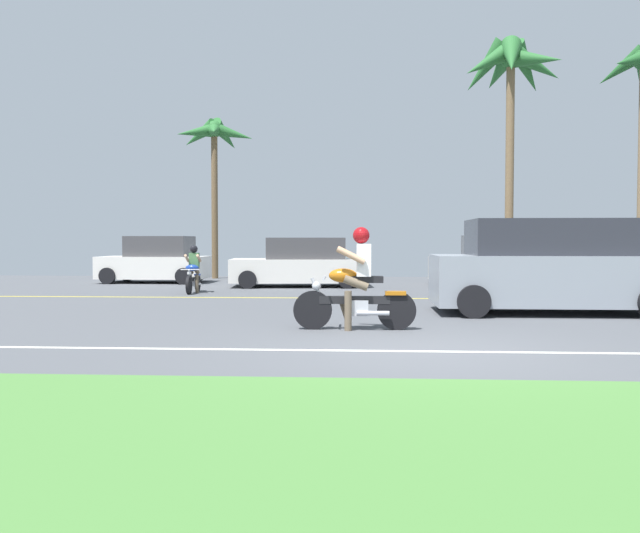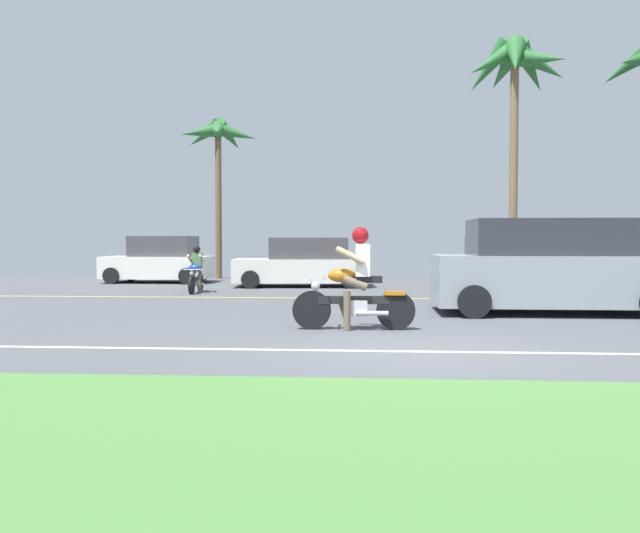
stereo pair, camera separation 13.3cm
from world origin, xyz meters
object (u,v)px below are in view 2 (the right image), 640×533
motorcyclist (355,286)px  parked_car_1 (303,264)px  palm_tree_1 (218,141)px  suv_nearby (552,268)px  palm_tree_2 (515,72)px  parked_car_0 (160,261)px  parked_car_2 (498,262)px  motorcyclist_distant (196,273)px

motorcyclist → parked_car_1: 10.32m
palm_tree_1 → suv_nearby: bearing=-50.7°
palm_tree_1 → palm_tree_2: bearing=-6.3°
parked_car_0 → palm_tree_2: 14.30m
suv_nearby → parked_car_1: suv_nearby is taller
parked_car_1 → parked_car_2: size_ratio=1.05×
suv_nearby → parked_car_1: (-5.82, 7.40, -0.20)m
suv_nearby → palm_tree_1: palm_tree_1 is taller
parked_car_0 → suv_nearby: bearing=-39.3°
parked_car_1 → palm_tree_1: (-3.75, 4.28, 4.60)m
motorcyclist → parked_car_2: motorcyclist is taller
parked_car_1 → motorcyclist_distant: size_ratio=2.72×
suv_nearby → parked_car_0: size_ratio=1.32×
motorcyclist → motorcyclist_distant: 8.80m
motorcyclist → parked_car_2: 12.02m
palm_tree_1 → motorcyclist_distant: bearing=-82.2°
motorcyclist → parked_car_2: size_ratio=0.49×
parked_car_1 → palm_tree_2: 10.40m
parked_car_0 → palm_tree_1: (1.50, 2.62, 4.57)m
parked_car_2 → motorcyclist_distant: bearing=-158.1°
palm_tree_2 → motorcyclist_distant: size_ratio=5.43×
parked_car_0 → motorcyclist: bearing=-59.0°
parked_car_2 → motorcyclist_distant: (-9.16, -3.68, -0.19)m
parked_car_2 → palm_tree_1: size_ratio=0.67×
motorcyclist → palm_tree_1: size_ratio=0.33×
palm_tree_1 → palm_tree_2: 11.31m
suv_nearby → parked_car_1: 9.42m
parked_car_0 → motorcyclist_distant: (2.46, -4.36, -0.19)m
palm_tree_1 → parked_car_1: bearing=-48.8°
palm_tree_1 → motorcyclist_distant: size_ratio=3.87×
suv_nearby → motorcyclist_distant: 9.82m
motorcyclist → suv_nearby: (3.96, 2.76, 0.21)m
parked_car_1 → palm_tree_2: palm_tree_2 is taller
parked_car_0 → palm_tree_1: size_ratio=0.59×
parked_car_1 → parked_car_2: (6.37, 0.98, 0.03)m
parked_car_0 → palm_tree_1: palm_tree_1 is taller
parked_car_0 → parked_car_1: parked_car_0 is taller
parked_car_1 → parked_car_0: bearing=162.4°
palm_tree_2 → motorcyclist_distant: bearing=-150.3°
motorcyclist → parked_car_1: motorcyclist is taller
parked_car_1 → motorcyclist_distant: parked_car_1 is taller
motorcyclist_distant → parked_car_2: bearing=21.9°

